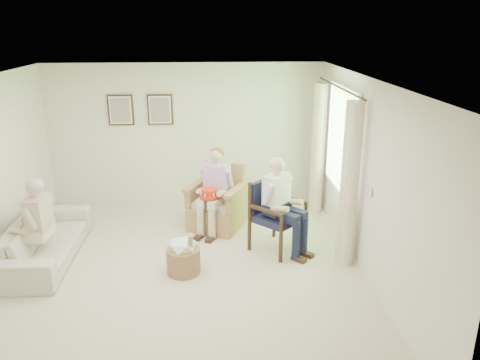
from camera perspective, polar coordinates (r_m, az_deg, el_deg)
The scene contains 18 objects.
floor at distance 6.58m, azimuth -7.25°, elevation -11.22°, with size 5.50×5.50×0.00m, color beige.
back_wall at distance 8.69m, azimuth -6.55°, elevation 5.47°, with size 5.00×0.04×2.60m, color silver.
front_wall at distance 3.57m, azimuth -10.75°, elevation -15.05°, with size 5.00×0.04×2.60m, color silver.
right_wall at distance 6.36m, azimuth 15.30°, elevation 0.00°, with size 0.04×5.50×2.60m, color silver.
ceiling at distance 5.76m, azimuth -8.32°, elevation 11.85°, with size 5.00×5.50×0.02m, color white.
window at distance 7.38m, azimuth 12.33°, elevation 5.07°, with size 0.13×2.50×1.63m.
curtain_left at distance 6.56m, azimuth 13.19°, elevation -0.66°, with size 0.34×0.34×2.30m, color beige.
curtain_right at distance 8.37m, azimuth 9.47°, elevation 3.77°, with size 0.34×0.34×2.30m, color beige.
framed_print_left at distance 8.69m, azimuth -14.35°, elevation 8.26°, with size 0.45×0.05×0.55m.
framed_print_right at distance 8.59m, azimuth -9.71°, elevation 8.45°, with size 0.45×0.05×0.55m.
wicker_armchair at distance 7.81m, azimuth -2.87°, elevation -3.44°, with size 0.81×0.81×1.04m.
wood_armchair at distance 7.06m, azimuth 4.53°, elevation -3.83°, with size 0.68×0.64×1.04m.
sofa at distance 7.33m, azimuth -22.60°, elevation -6.73°, with size 0.81×2.07×0.60m, color beige.
person_wicker at distance 7.51m, azimuth -2.91°, elevation -0.59°, with size 0.40×0.63×1.35m.
person_dark at distance 6.80m, azimuth 4.79°, elevation -2.35°, with size 0.40×0.62×1.40m.
person_sofa at distance 6.94m, azimuth -23.68°, elevation -4.50°, with size 0.42×0.62×1.26m.
red_hat at distance 7.37m, azimuth -3.75°, elevation -1.70°, with size 0.31×0.31×0.14m.
hatbox at distance 6.48m, azimuth -6.92°, elevation -9.08°, with size 0.55×0.55×0.68m.
Camera 1 is at (0.46, -5.70, 3.26)m, focal length 35.00 mm.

